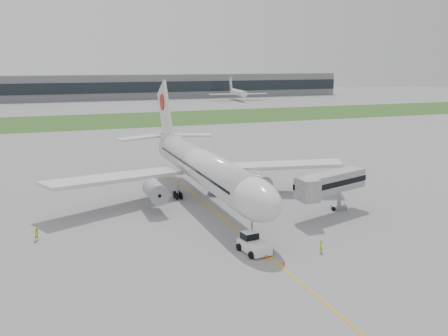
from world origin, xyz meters
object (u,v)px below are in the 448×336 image
object	(u,v)px
ground_crew_near	(321,246)
jet_bridge	(328,184)
airliner	(201,165)
pushback_tug	(253,244)

from	to	relation	value
ground_crew_near	jet_bridge	bearing A→B (deg)	-159.50
airliner	ground_crew_near	size ratio (longest dim) A/B	34.22
pushback_tug	ground_crew_near	world-z (taller)	pushback_tug
pushback_tug	jet_bridge	size ratio (longest dim) A/B	0.34
jet_bridge	pushback_tug	bearing A→B (deg)	-167.63
airliner	ground_crew_near	distance (m)	26.81
airliner	pushback_tug	size ratio (longest dim) A/B	12.31
airliner	ground_crew_near	bearing A→B (deg)	-76.84
jet_bridge	ground_crew_near	bearing A→B (deg)	-142.83
pushback_tug	jet_bridge	bearing A→B (deg)	23.40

